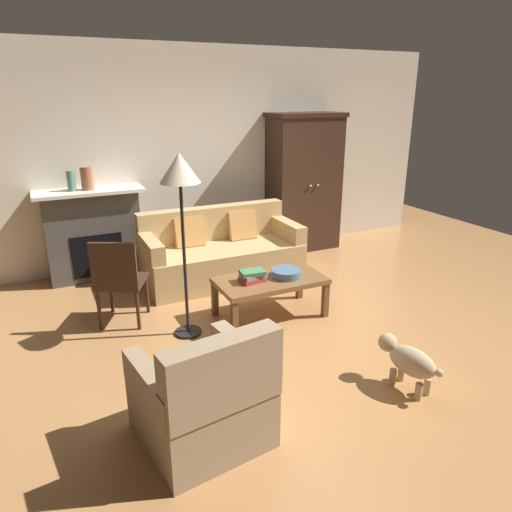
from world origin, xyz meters
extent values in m
plane|color=#B27A47|center=(0.00, 0.00, 0.00)|extent=(9.60, 9.60, 0.00)
cube|color=silver|center=(0.00, 2.55, 1.40)|extent=(7.20, 0.10, 2.80)
cube|color=#4C4947|center=(-1.55, 2.30, 0.54)|extent=(1.10, 0.36, 1.08)
cube|color=black|center=(-1.55, 2.12, 0.34)|extent=(0.60, 0.01, 0.52)
cube|color=white|center=(-1.55, 2.28, 1.10)|extent=(1.26, 0.48, 0.04)
cube|color=#382319|center=(1.40, 2.22, 0.94)|extent=(1.00, 0.52, 1.89)
cube|color=#2F1E15|center=(1.40, 2.22, 1.92)|extent=(1.06, 0.55, 0.06)
sphere|color=#ADAFB5|center=(1.34, 1.95, 0.98)|extent=(0.04, 0.04, 0.04)
sphere|color=#ADAFB5|center=(1.46, 1.95, 0.98)|extent=(0.04, 0.04, 0.04)
cube|color=tan|center=(-0.16, 1.52, 0.22)|extent=(1.91, 0.86, 0.44)
cube|color=tan|center=(-0.15, 1.86, 0.65)|extent=(1.90, 0.20, 0.42)
cube|color=tan|center=(-1.04, 1.53, 0.55)|extent=(0.17, 0.80, 0.22)
cube|color=tan|center=(0.72, 1.52, 0.55)|extent=(0.17, 0.80, 0.22)
cube|color=tan|center=(-0.51, 1.73, 0.61)|extent=(0.36, 0.19, 0.37)
cube|color=tan|center=(0.19, 1.72, 0.61)|extent=(0.36, 0.19, 0.37)
cube|color=brown|center=(-0.09, 0.38, 0.39)|extent=(1.10, 0.60, 0.05)
cube|color=brown|center=(-0.60, 0.12, 0.18)|extent=(0.06, 0.06, 0.37)
cube|color=brown|center=(0.42, 0.12, 0.18)|extent=(0.06, 0.06, 0.37)
cube|color=brown|center=(-0.60, 0.64, 0.18)|extent=(0.06, 0.06, 0.37)
cube|color=brown|center=(0.42, 0.64, 0.18)|extent=(0.06, 0.06, 0.37)
cylinder|color=slate|center=(0.08, 0.35, 0.46)|extent=(0.31, 0.31, 0.08)
cube|color=#B73833|center=(-0.29, 0.39, 0.44)|extent=(0.26, 0.19, 0.04)
cube|color=gray|center=(-0.28, 0.39, 0.48)|extent=(0.26, 0.20, 0.04)
cube|color=#427A4C|center=(-0.29, 0.39, 0.52)|extent=(0.26, 0.19, 0.04)
cylinder|color=slate|center=(-1.73, 2.28, 1.24)|extent=(0.09, 0.09, 0.24)
cylinder|color=#A86042|center=(-1.55, 2.28, 1.26)|extent=(0.14, 0.14, 0.27)
cube|color=#997F60|center=(-1.34, -1.03, 0.21)|extent=(0.86, 0.86, 0.42)
cube|color=#997F60|center=(-1.30, -1.34, 0.65)|extent=(0.77, 0.26, 0.46)
cube|color=#997F60|center=(-1.01, -0.98, 0.52)|extent=(0.21, 0.71, 0.20)
cube|color=#997F60|center=(-1.67, -1.07, 0.52)|extent=(0.21, 0.71, 0.20)
cube|color=#382319|center=(-1.48, 0.93, 0.43)|extent=(0.59, 0.59, 0.04)
cylinder|color=#382319|center=(-1.22, 1.02, 0.21)|extent=(0.04, 0.04, 0.41)
cylinder|color=#382319|center=(-1.56, 1.19, 0.21)|extent=(0.04, 0.04, 0.41)
cylinder|color=#382319|center=(-1.39, 0.68, 0.21)|extent=(0.04, 0.04, 0.41)
cylinder|color=#382319|center=(-1.73, 0.85, 0.21)|extent=(0.04, 0.04, 0.41)
cube|color=#382319|center=(-1.56, 0.75, 0.68)|extent=(0.41, 0.23, 0.45)
cylinder|color=black|center=(-0.98, 0.39, 0.01)|extent=(0.26, 0.26, 0.02)
cylinder|color=black|center=(-0.98, 0.39, 0.75)|extent=(0.03, 0.03, 1.49)
cone|color=beige|center=(-0.98, 0.39, 1.60)|extent=(0.36, 0.36, 0.26)
ellipsoid|color=tan|center=(0.30, -1.24, 0.25)|extent=(0.27, 0.43, 0.22)
sphere|color=tan|center=(0.26, -1.01, 0.31)|extent=(0.15, 0.15, 0.15)
cylinder|color=tan|center=(0.23, -1.14, 0.07)|extent=(0.06, 0.06, 0.14)
cylinder|color=tan|center=(0.33, -1.11, 0.07)|extent=(0.06, 0.06, 0.14)
cylinder|color=tan|center=(0.27, -1.37, 0.07)|extent=(0.06, 0.06, 0.14)
cylinder|color=tan|center=(0.38, -1.35, 0.07)|extent=(0.06, 0.06, 0.14)
sphere|color=tan|center=(0.35, -1.47, 0.27)|extent=(0.06, 0.06, 0.06)
camera|label=1|loc=(-2.15, -3.55, 2.22)|focal=32.89mm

